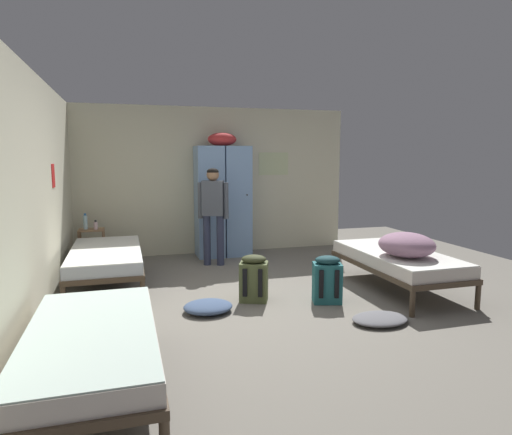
{
  "coord_description": "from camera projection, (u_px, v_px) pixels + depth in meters",
  "views": [
    {
      "loc": [
        -1.51,
        -4.84,
        1.68
      ],
      "look_at": [
        0.0,
        0.28,
        0.95
      ],
      "focal_mm": 31.45,
      "sensor_mm": 36.0,
      "label": 1
    }
  ],
  "objects": [
    {
      "name": "ground_plane",
      "position": [
        263.0,
        301.0,
        5.25
      ],
      "size": [
        9.03,
        9.03,
        0.0
      ],
      "primitive_type": "plane",
      "color": "slate"
    },
    {
      "name": "room_backdrop",
      "position": [
        143.0,
        188.0,
        5.97
      ],
      "size": [
        4.76,
        5.7,
        2.51
      ],
      "color": "beige",
      "rests_on": "ground_plane"
    },
    {
      "name": "locker_bank",
      "position": [
        223.0,
        199.0,
        7.56
      ],
      "size": [
        0.9,
        0.55,
        2.07
      ],
      "color": "#7A9ECC",
      "rests_on": "ground_plane"
    },
    {
      "name": "shelf_unit",
      "position": [
        92.0,
        244.0,
        6.92
      ],
      "size": [
        0.38,
        0.3,
        0.57
      ],
      "color": "#99704C",
      "rests_on": "ground_plane"
    },
    {
      "name": "bed_right",
      "position": [
        397.0,
        260.0,
        5.67
      ],
      "size": [
        0.9,
        1.9,
        0.49
      ],
      "color": "#473828",
      "rests_on": "ground_plane"
    },
    {
      "name": "bed_left_front",
      "position": [
        92.0,
        343.0,
        3.15
      ],
      "size": [
        0.9,
        1.9,
        0.49
      ],
      "color": "#473828",
      "rests_on": "ground_plane"
    },
    {
      "name": "bed_left_rear",
      "position": [
        106.0,
        257.0,
        5.83
      ],
      "size": [
        0.9,
        1.9,
        0.49
      ],
      "color": "#473828",
      "rests_on": "ground_plane"
    },
    {
      "name": "bedding_heap",
      "position": [
        407.0,
        245.0,
        5.34
      ],
      "size": [
        0.64,
        0.71,
        0.29
      ],
      "color": "gray",
      "rests_on": "bed_right"
    },
    {
      "name": "person_traveler",
      "position": [
        213.0,
        207.0,
        6.87
      ],
      "size": [
        0.45,
        0.3,
        1.5
      ],
      "color": "#2D334C",
      "rests_on": "ground_plane"
    },
    {
      "name": "water_bottle",
      "position": [
        85.0,
        222.0,
        6.87
      ],
      "size": [
        0.06,
        0.06,
        0.25
      ],
      "color": "#B2DBEA",
      "rests_on": "shelf_unit"
    },
    {
      "name": "lotion_bottle",
      "position": [
        96.0,
        225.0,
        6.86
      ],
      "size": [
        0.06,
        0.06,
        0.14
      ],
      "color": "beige",
      "rests_on": "shelf_unit"
    },
    {
      "name": "backpack_olive",
      "position": [
        254.0,
        279.0,
        5.23
      ],
      "size": [
        0.39,
        0.4,
        0.55
      ],
      "color": "#566038",
      "rests_on": "ground_plane"
    },
    {
      "name": "backpack_teal",
      "position": [
        327.0,
        280.0,
        5.18
      ],
      "size": [
        0.37,
        0.39,
        0.55
      ],
      "color": "#23666B",
      "rests_on": "ground_plane"
    },
    {
      "name": "clothes_pile_denim",
      "position": [
        208.0,
        307.0,
        4.87
      ],
      "size": [
        0.53,
        0.48,
        0.12
      ],
      "color": "#42567A",
      "rests_on": "ground_plane"
    },
    {
      "name": "clothes_pile_grey",
      "position": [
        380.0,
        319.0,
        4.56
      ],
      "size": [
        0.59,
        0.43,
        0.08
      ],
      "color": "slate",
      "rests_on": "ground_plane"
    }
  ]
}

